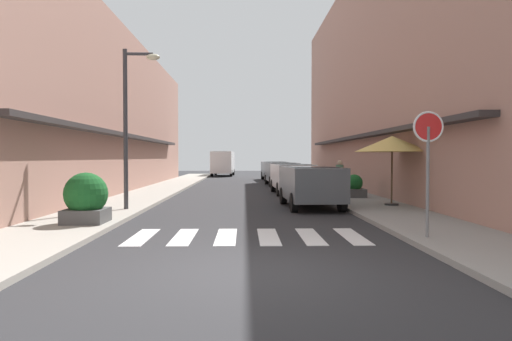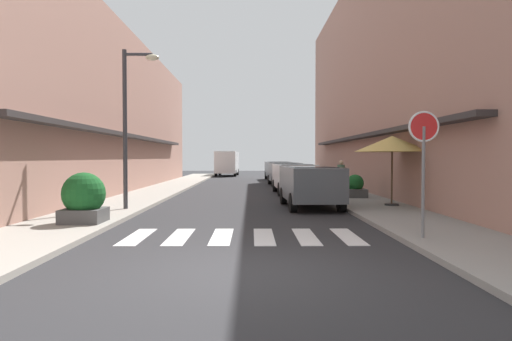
{
  "view_description": "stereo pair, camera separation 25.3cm",
  "coord_description": "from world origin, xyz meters",
  "px_view_note": "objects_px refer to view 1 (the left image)",
  "views": [
    {
      "loc": [
        -0.07,
        -7.07,
        1.79
      ],
      "look_at": [
        0.37,
        10.03,
        1.3
      ],
      "focal_mm": 31.91,
      "sensor_mm": 36.0,
      "label": 1
    },
    {
      "loc": [
        0.19,
        -7.08,
        1.79
      ],
      "look_at": [
        0.37,
        10.03,
        1.3
      ],
      "focal_mm": 31.91,
      "sensor_mm": 36.0,
      "label": 2
    }
  ],
  "objects_px": {
    "parked_car_far": "(281,171)",
    "parked_car_distant": "(274,168)",
    "pedestrian_walking_near": "(340,177)",
    "round_street_sign": "(428,141)",
    "planter_corner": "(86,199)",
    "planter_midblock": "(354,187)",
    "parked_car_near": "(311,182)",
    "parked_car_mid": "(292,175)",
    "cafe_umbrella": "(392,144)",
    "street_lamp": "(131,111)",
    "delivery_van": "(223,161)"
  },
  "relations": [
    {
      "from": "parked_car_mid",
      "to": "planter_corner",
      "type": "distance_m",
      "value": 12.36
    },
    {
      "from": "parked_car_distant",
      "to": "round_street_sign",
      "type": "bearing_deg",
      "value": -86.76
    },
    {
      "from": "pedestrian_walking_near",
      "to": "parked_car_distant",
      "type": "bearing_deg",
      "value": -62.73
    },
    {
      "from": "parked_car_far",
      "to": "parked_car_distant",
      "type": "xyz_separation_m",
      "value": [
        0.0,
        6.88,
        0.0
      ]
    },
    {
      "from": "cafe_umbrella",
      "to": "planter_midblock",
      "type": "distance_m",
      "value": 3.69
    },
    {
      "from": "parked_car_distant",
      "to": "planter_midblock",
      "type": "xyz_separation_m",
      "value": [
        2.27,
        -16.69,
        -0.39
      ]
    },
    {
      "from": "street_lamp",
      "to": "parked_car_distant",
      "type": "bearing_deg",
      "value": 73.96
    },
    {
      "from": "planter_corner",
      "to": "parked_car_far",
      "type": "bearing_deg",
      "value": 69.46
    },
    {
      "from": "parked_car_far",
      "to": "planter_corner",
      "type": "distance_m",
      "value": 18.25
    },
    {
      "from": "parked_car_near",
      "to": "round_street_sign",
      "type": "bearing_deg",
      "value": -77.33
    },
    {
      "from": "planter_corner",
      "to": "planter_midblock",
      "type": "bearing_deg",
      "value": 39.98
    },
    {
      "from": "cafe_umbrella",
      "to": "pedestrian_walking_near",
      "type": "relative_size",
      "value": 1.67
    },
    {
      "from": "round_street_sign",
      "to": "cafe_umbrella",
      "type": "distance_m",
      "value": 6.49
    },
    {
      "from": "parked_car_distant",
      "to": "delivery_van",
      "type": "bearing_deg",
      "value": 117.4
    },
    {
      "from": "planter_corner",
      "to": "pedestrian_walking_near",
      "type": "relative_size",
      "value": 0.83
    },
    {
      "from": "planter_corner",
      "to": "planter_midblock",
      "type": "xyz_separation_m",
      "value": [
        8.68,
        7.27,
        -0.2
      ]
    },
    {
      "from": "street_lamp",
      "to": "cafe_umbrella",
      "type": "relative_size",
      "value": 1.99
    },
    {
      "from": "parked_car_distant",
      "to": "parked_car_mid",
      "type": "bearing_deg",
      "value": -90.0
    },
    {
      "from": "parked_car_distant",
      "to": "round_street_sign",
      "type": "height_order",
      "value": "round_street_sign"
    },
    {
      "from": "parked_car_far",
      "to": "parked_car_near",
      "type": "bearing_deg",
      "value": -90.0
    },
    {
      "from": "cafe_umbrella",
      "to": "planter_corner",
      "type": "xyz_separation_m",
      "value": [
        -9.21,
        -4.05,
        -1.52
      ]
    },
    {
      "from": "parked_car_distant",
      "to": "cafe_umbrella",
      "type": "distance_m",
      "value": 20.16
    },
    {
      "from": "pedestrian_walking_near",
      "to": "planter_corner",
      "type": "bearing_deg",
      "value": 66.16
    },
    {
      "from": "parked_car_distant",
      "to": "round_street_sign",
      "type": "distance_m",
      "value": 26.34
    },
    {
      "from": "delivery_van",
      "to": "parked_car_distant",
      "type": "bearing_deg",
      "value": -62.6
    },
    {
      "from": "parked_car_mid",
      "to": "planter_midblock",
      "type": "relative_size",
      "value": 4.54
    },
    {
      "from": "parked_car_far",
      "to": "planter_corner",
      "type": "height_order",
      "value": "parked_car_far"
    },
    {
      "from": "planter_corner",
      "to": "street_lamp",
      "type": "bearing_deg",
      "value": 82.53
    },
    {
      "from": "planter_midblock",
      "to": "delivery_van",
      "type": "bearing_deg",
      "value": 104.86
    },
    {
      "from": "parked_car_distant",
      "to": "planter_midblock",
      "type": "relative_size",
      "value": 4.76
    },
    {
      "from": "parked_car_mid",
      "to": "pedestrian_walking_near",
      "type": "bearing_deg",
      "value": -42.98
    },
    {
      "from": "parked_car_far",
      "to": "planter_corner",
      "type": "relative_size",
      "value": 3.37
    },
    {
      "from": "parked_car_near",
      "to": "planter_midblock",
      "type": "relative_size",
      "value": 4.25
    },
    {
      "from": "parked_car_far",
      "to": "round_street_sign",
      "type": "xyz_separation_m",
      "value": [
        1.49,
        -19.39,
        1.22
      ]
    },
    {
      "from": "parked_car_mid",
      "to": "planter_midblock",
      "type": "distance_m",
      "value": 4.02
    },
    {
      "from": "round_street_sign",
      "to": "planter_corner",
      "type": "xyz_separation_m",
      "value": [
        -7.89,
        2.3,
        -1.4
      ]
    },
    {
      "from": "parked_car_far",
      "to": "parked_car_distant",
      "type": "height_order",
      "value": "same"
    },
    {
      "from": "pedestrian_walking_near",
      "to": "parked_car_far",
      "type": "bearing_deg",
      "value": -56.84
    },
    {
      "from": "delivery_van",
      "to": "parked_car_near",
      "type": "bearing_deg",
      "value": -81.09
    },
    {
      "from": "round_street_sign",
      "to": "cafe_umbrella",
      "type": "height_order",
      "value": "round_street_sign"
    },
    {
      "from": "parked_car_near",
      "to": "pedestrian_walking_near",
      "type": "relative_size",
      "value": 2.63
    },
    {
      "from": "street_lamp",
      "to": "planter_corner",
      "type": "bearing_deg",
      "value": -97.47
    },
    {
      "from": "parked_car_far",
      "to": "cafe_umbrella",
      "type": "bearing_deg",
      "value": -77.84
    },
    {
      "from": "planter_corner",
      "to": "round_street_sign",
      "type": "bearing_deg",
      "value": -16.27
    },
    {
      "from": "parked_car_mid",
      "to": "street_lamp",
      "type": "bearing_deg",
      "value": -128.78
    },
    {
      "from": "delivery_van",
      "to": "planter_midblock",
      "type": "xyz_separation_m",
      "value": [
        6.69,
        -25.21,
        -0.87
      ]
    },
    {
      "from": "parked_car_far",
      "to": "parked_car_distant",
      "type": "distance_m",
      "value": 6.88
    },
    {
      "from": "parked_car_far",
      "to": "round_street_sign",
      "type": "distance_m",
      "value": 19.48
    },
    {
      "from": "cafe_umbrella",
      "to": "street_lamp",
      "type": "bearing_deg",
      "value": -173.93
    },
    {
      "from": "cafe_umbrella",
      "to": "parked_car_mid",
      "type": "bearing_deg",
      "value": 113.3
    }
  ]
}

